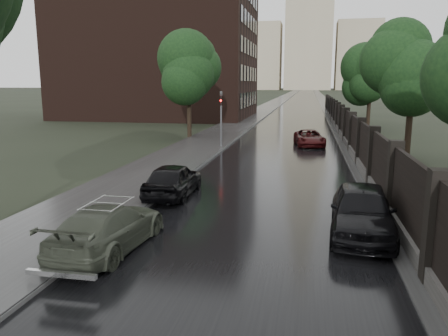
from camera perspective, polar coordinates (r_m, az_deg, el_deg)
road at (r=195.14m, az=10.57°, el=9.52°), size 8.00×420.00×0.02m
sidewalk_left at (r=195.28m, az=8.79°, el=9.60°), size 4.00×420.00×0.16m
verge_right at (r=195.17m, az=12.21°, el=9.47°), size 3.00×420.00×0.08m
fence_right at (r=37.37m, az=15.38°, el=5.21°), size 0.45×75.72×2.70m
tree_left_far at (r=36.40m, az=-4.65°, el=12.09°), size 4.25×4.25×7.39m
tree_right_b at (r=27.69m, az=23.45°, el=10.97°), size 4.08×4.08×7.01m
tree_right_c at (r=45.45m, az=18.60°, el=10.98°), size 4.08×4.08×7.01m
traffic_light at (r=30.74m, az=-0.37°, el=7.02°), size 0.16×0.32×4.00m
brick_building at (r=60.63m, az=-8.42°, el=16.08°), size 24.00×18.00×20.00m
stalinist_tower at (r=306.95m, az=11.04°, el=17.17°), size 92.00×30.00×159.00m
volga_sedan at (r=12.54m, az=-14.86°, el=-7.50°), size 2.06×4.54×1.29m
hatchback_left at (r=17.85m, az=-6.65°, el=-1.53°), size 1.66×4.08×1.39m
car_right_near at (r=13.86m, az=17.58°, el=-5.31°), size 2.14×4.66×1.55m
car_right_far at (r=32.70m, az=11.09°, el=3.88°), size 2.52×4.48×1.18m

